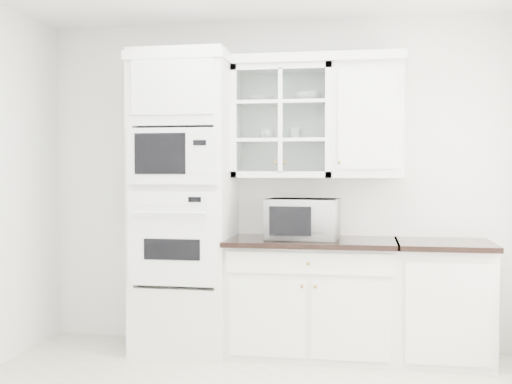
# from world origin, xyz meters

# --- Properties ---
(room_shell) EXTENTS (4.00, 3.50, 2.70)m
(room_shell) POSITION_xyz_m (0.00, 0.43, 1.78)
(room_shell) COLOR white
(room_shell) RESTS_ON ground
(oven_column) EXTENTS (0.76, 0.68, 2.40)m
(oven_column) POSITION_xyz_m (-0.75, 1.42, 1.20)
(oven_column) COLOR white
(oven_column) RESTS_ON ground
(base_cabinet_run) EXTENTS (1.32, 0.67, 0.92)m
(base_cabinet_run) POSITION_xyz_m (0.28, 1.45, 0.46)
(base_cabinet_run) COLOR white
(base_cabinet_run) RESTS_ON ground
(extra_base_cabinet) EXTENTS (0.72, 0.67, 0.92)m
(extra_base_cabinet) POSITION_xyz_m (1.28, 1.45, 0.46)
(extra_base_cabinet) COLOR white
(extra_base_cabinet) RESTS_ON ground
(upper_cabinet_glass) EXTENTS (0.80, 0.33, 0.90)m
(upper_cabinet_glass) POSITION_xyz_m (0.03, 1.58, 1.85)
(upper_cabinet_glass) COLOR white
(upper_cabinet_glass) RESTS_ON room_shell
(upper_cabinet_solid) EXTENTS (0.55, 0.33, 0.90)m
(upper_cabinet_solid) POSITION_xyz_m (0.71, 1.58, 1.85)
(upper_cabinet_solid) COLOR white
(upper_cabinet_solid) RESTS_ON room_shell
(crown_molding) EXTENTS (2.14, 0.38, 0.07)m
(crown_molding) POSITION_xyz_m (-0.07, 1.56, 2.33)
(crown_molding) COLOR white
(crown_molding) RESTS_ON room_shell
(countertop_microwave) EXTENTS (0.58, 0.50, 0.32)m
(countertop_microwave) POSITION_xyz_m (0.21, 1.44, 1.08)
(countertop_microwave) COLOR white
(countertop_microwave) RESTS_ON base_cabinet_run
(bowl_a) EXTENTS (0.23, 0.23, 0.05)m
(bowl_a) POSITION_xyz_m (-0.15, 1.57, 2.03)
(bowl_a) COLOR white
(bowl_a) RESTS_ON upper_cabinet_glass
(bowl_b) EXTENTS (0.25, 0.25, 0.07)m
(bowl_b) POSITION_xyz_m (0.22, 1.60, 2.04)
(bowl_b) COLOR white
(bowl_b) RESTS_ON upper_cabinet_glass
(cup_a) EXTENTS (0.13, 0.13, 0.09)m
(cup_a) POSITION_xyz_m (-0.11, 1.59, 1.75)
(cup_a) COLOR white
(cup_a) RESTS_ON upper_cabinet_glass
(cup_b) EXTENTS (0.10, 0.10, 0.09)m
(cup_b) POSITION_xyz_m (0.13, 1.60, 1.76)
(cup_b) COLOR white
(cup_b) RESTS_ON upper_cabinet_glass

